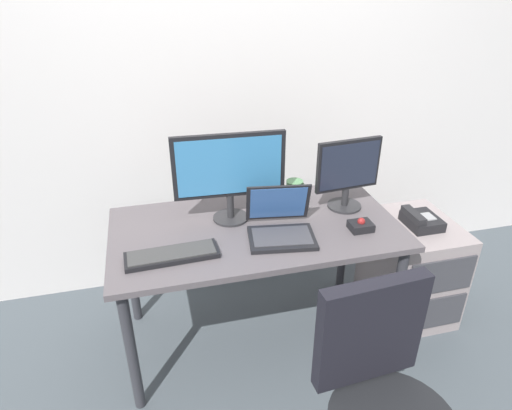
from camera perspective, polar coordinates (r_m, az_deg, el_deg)
ground_plane at (r=2.66m, az=0.00°, el=-16.17°), size 8.00×8.00×0.00m
back_wall at (r=2.65m, az=-4.04°, el=18.13°), size 6.00×0.10×2.80m
desk at (r=2.26m, az=0.00°, el=-4.46°), size 1.42×0.74×0.72m
file_cabinet at (r=2.79m, az=19.12°, el=-7.58°), size 0.42×0.53×0.60m
desk_phone at (r=2.61m, az=20.28°, el=-1.83°), size 0.17×0.20×0.09m
monitor_main at (r=2.16m, az=-3.42°, el=4.40°), size 0.55×0.18×0.45m
monitor_side at (r=2.35m, az=11.65°, el=4.24°), size 0.35×0.18×0.38m
keyboard at (r=2.02m, az=-10.68°, el=-6.26°), size 0.42×0.15×0.03m
laptop at (r=2.13m, az=3.13°, el=-2.52°), size 0.35×0.34×0.23m
trackball_mouse at (r=2.24m, az=13.22°, el=-2.56°), size 0.11×0.09×0.07m
coffee_mug at (r=2.45m, az=4.99°, el=1.89°), size 0.10×0.09×0.11m
cell_phone at (r=2.41m, az=2.57°, el=0.06°), size 0.10×0.15×0.01m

